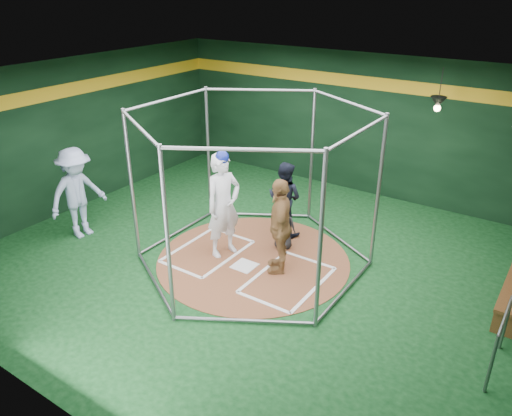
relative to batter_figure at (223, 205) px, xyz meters
The scene contains 13 objects.
room_shell 0.93m from the batter_figure, ahead, with size 10.10×9.10×3.53m.
clay_disc 1.25m from the batter_figure, ahead, with size 3.80×3.80×0.01m, color brown.
home_plate 1.26m from the batter_figure, 18.08° to the right, with size 0.43×0.43×0.01m, color white.
batter_box_left 1.12m from the batter_figure, 153.59° to the right, with size 1.17×1.77×0.01m.
batter_box_right 1.92m from the batter_figure, ahead, with size 1.17×1.77×0.01m.
batting_cage 0.76m from the batter_figure, ahead, with size 4.05×4.67×3.00m.
pendant_lamp_near 4.94m from the batter_figure, 52.50° to the left, with size 0.34×0.34×0.90m.
batter_figure is the anchor object (origin of this frame).
visitor_leopard 1.25m from the batter_figure, ahead, with size 1.09×0.45×1.86m, color tan.
catcher_figure 1.33m from the batter_figure, 43.45° to the left, with size 0.56×0.62×0.98m.
umpire 1.54m from the batter_figure, 69.57° to the left, with size 0.79×0.61×1.62m, color black.
bystander_blue 3.22m from the batter_figure, 160.29° to the right, with size 1.27×0.73×1.97m, color #A6B5DB.
steel_railing 5.23m from the batter_figure, ahead, with size 0.05×1.10×0.95m.
Camera 1 is at (4.82, -7.05, 5.10)m, focal length 35.00 mm.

